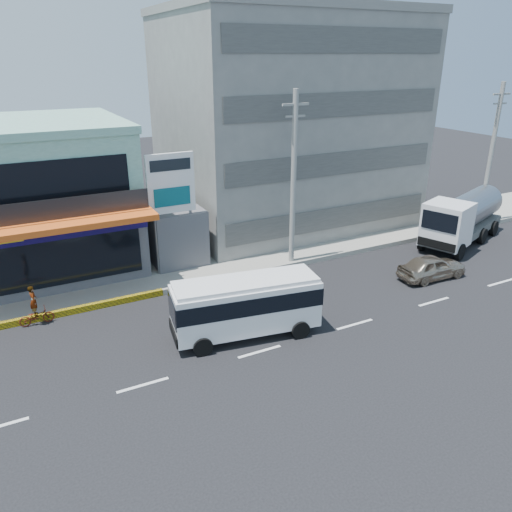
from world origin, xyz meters
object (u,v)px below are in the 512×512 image
Objects in this scene: minibus at (246,303)px; motorcycle_rider at (36,312)px; utility_pole_near at (293,180)px; utility_pole_far at (491,155)px; shop_building at (15,203)px; sedan at (432,267)px; tanker_truck at (462,218)px; concrete_building at (287,126)px; satellite_dish at (171,205)px; billboard at (171,190)px.

minibus is 3.42× the size of motorcycle_rider.
utility_pole_near and utility_pole_far have the same top height.
motorcycle_rider is (-0.09, -7.15, -3.35)m from shop_building.
utility_pole_near reaches higher than shop_building.
sedan is 6.87m from tanker_truck.
utility_pole_near is at bearing -117.76° from concrete_building.
sedan is (12.00, -8.77, -2.90)m from satellite_dish.
minibus is at bearing -167.10° from tanker_truck.
sedan is at bearing -29.16° from billboard.
satellite_dish is at bearing 27.43° from motorcycle_rider.
utility_pole_near reaches higher than motorcycle_rider.
minibus is at bearing -32.88° from motorcycle_rider.
tanker_truck is (11.90, -1.83, -3.40)m from utility_pole_near.
utility_pole_far reaches higher than minibus.
tanker_truck is (5.90, 3.35, 1.07)m from sedan.
billboard is at bearing 175.43° from utility_pole_far.
utility_pole_far is at bearing -4.57° from billboard.
satellite_dish is at bearing 56.39° from sedan.
concrete_building is (18.00, 1.05, 3.00)m from shop_building.
sedan is at bearing -152.64° from utility_pole_far.
utility_pole_far reaches higher than satellite_dish.
tanker_truck is (17.79, 4.07, 0.14)m from minibus.
concrete_building is 2.40× the size of minibus.
sedan is 20.61m from motorcycle_rider.
utility_pole_far is 5.63m from tanker_truck.
satellite_dish is 0.38× the size of sedan.
minibus is 0.78× the size of tanker_truck.
shop_building is at bearing 159.79° from satellite_dish.
concrete_building is at bearing 21.80° from satellite_dish.
billboard is at bearing 63.41° from sedan.
satellite_dish is at bearing 149.04° from utility_pole_near.
shop_building is 8.92m from billboard.
utility_pole_far is at bearing -32.35° from concrete_building.
shop_building is at bearing 147.68° from billboard.
sedan is (11.89, 0.73, -0.93)m from minibus.
motorcycle_rider is (-7.59, -2.40, -4.28)m from billboard.
minibus is 18.26m from tanker_truck.
concrete_building reaches higher than sedan.
concrete_building is 20.85m from motorcycle_rider.
utility_pole_far is 1.17× the size of tanker_truck.
concrete_building is at bearing 28.92° from billboard.
billboard is 9.04m from motorcycle_rider.
minibus is at bearing 96.06° from sedan.
utility_pole_far reaches higher than motorcycle_rider.
utility_pole_near is at bearing -25.06° from shop_building.
motorcycle_rider is at bearing 79.74° from sedan.
utility_pole_far reaches higher than shop_building.
minibus is 9.81m from motorcycle_rider.
motorcycle_rider is at bearing -178.86° from utility_pole_far.
utility_pole_near is (-4.00, -7.60, -1.85)m from concrete_building.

